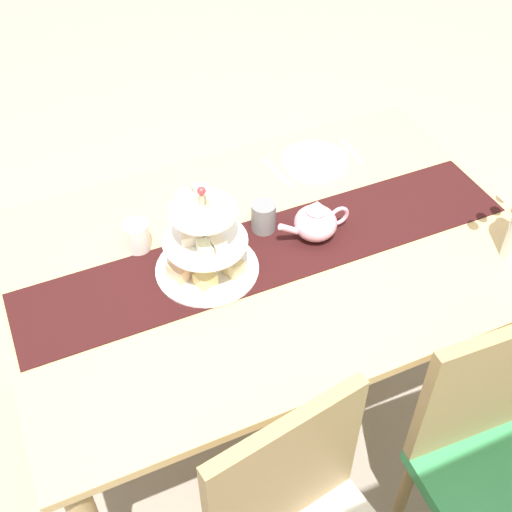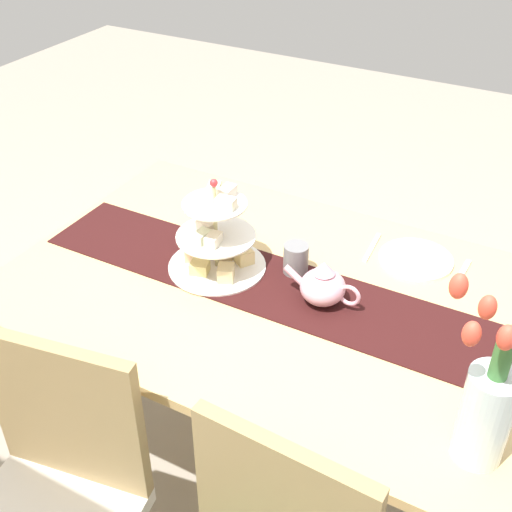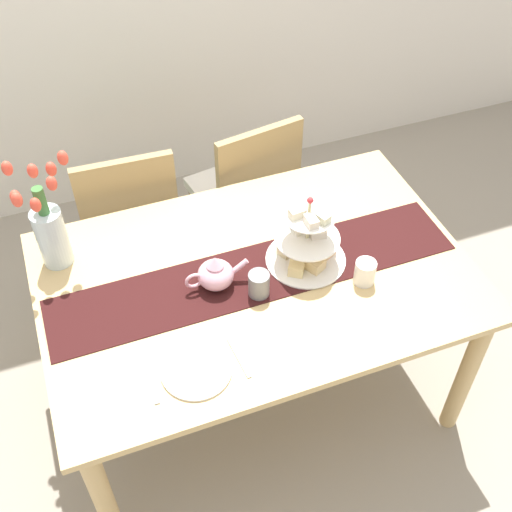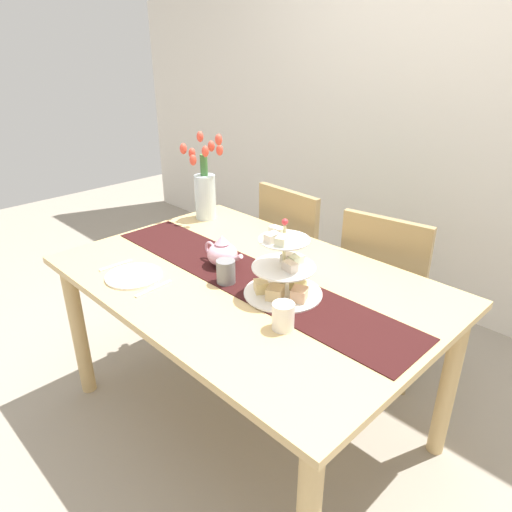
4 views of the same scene
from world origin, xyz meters
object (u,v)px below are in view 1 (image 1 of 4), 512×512
object	(u,v)px
tiered_cake_stand	(205,247)
mug_grey	(264,217)
dining_table	(269,273)
knife_left	(277,172)
teapot	(316,222)
dinner_plate_left	(315,161)
mug_white_text	(137,237)
fork_left	(351,152)
chair_left	(499,458)

from	to	relation	value
tiered_cake_stand	mug_grey	bearing A→B (deg)	-157.96
dining_table	knife_left	world-z (taller)	knife_left
teapot	dinner_plate_left	xyz separation A→B (m)	(-0.17, -0.33, -0.05)
knife_left	tiered_cake_stand	bearing A→B (deg)	40.55
knife_left	mug_white_text	size ratio (longest dim) A/B	1.79
mug_grey	tiered_cake_stand	bearing A→B (deg)	22.04
teapot	mug_white_text	size ratio (longest dim) A/B	2.51
knife_left	mug_grey	world-z (taller)	mug_grey
mug_white_text	mug_grey	bearing A→B (deg)	168.55
mug_white_text	dining_table	bearing A→B (deg)	154.45
dining_table	fork_left	size ratio (longest dim) A/B	10.48
chair_left	mug_white_text	xyz separation A→B (m)	(0.69, -0.91, 0.29)
tiered_cake_stand	dinner_plate_left	xyz separation A→B (m)	(-0.53, -0.33, -0.09)
knife_left	chair_left	bearing A→B (deg)	98.19
dinner_plate_left	fork_left	size ratio (longest dim) A/B	1.53
dining_table	chair_left	xyz separation A→B (m)	(-0.34, 0.75, -0.15)
dining_table	dinner_plate_left	xyz separation A→B (m)	(-0.33, -0.33, 0.10)
dinner_plate_left	fork_left	xyz separation A→B (m)	(-0.14, 0.00, -0.00)
tiered_cake_stand	dinner_plate_left	distance (m)	0.63
dinner_plate_left	knife_left	bearing A→B (deg)	0.00
chair_left	knife_left	distance (m)	1.11
dining_table	fork_left	bearing A→B (deg)	-145.04
dining_table	mug_white_text	size ratio (longest dim) A/B	16.55
fork_left	mug_grey	xyz separation A→B (m)	(0.45, 0.24, 0.05)
dinner_plate_left	knife_left	size ratio (longest dim) A/B	1.35
knife_left	teapot	bearing A→B (deg)	85.00
mug_white_text	chair_left	bearing A→B (deg)	127.03
chair_left	teapot	bearing A→B (deg)	-76.17
dining_table	mug_grey	distance (m)	0.18
chair_left	mug_grey	world-z (taller)	chair_left
mug_white_text	knife_left	bearing A→B (deg)	-163.36
fork_left	knife_left	size ratio (longest dim) A/B	0.88
tiered_cake_stand	fork_left	world-z (taller)	tiered_cake_stand
mug_grey	chair_left	bearing A→B (deg)	110.49
chair_left	fork_left	size ratio (longest dim) A/B	6.07
mug_grey	mug_white_text	bearing A→B (deg)	-11.45
knife_left	mug_grey	distance (m)	0.29
chair_left	tiered_cake_stand	world-z (taller)	tiered_cake_stand
tiered_cake_stand	mug_white_text	size ratio (longest dim) A/B	3.20
fork_left	chair_left	bearing A→B (deg)	82.83
chair_left	fork_left	distance (m)	1.11
dinner_plate_left	teapot	bearing A→B (deg)	62.18
dinner_plate_left	mug_grey	size ratio (longest dim) A/B	2.42
tiered_cake_stand	mug_grey	xyz separation A→B (m)	(-0.22, -0.09, -0.04)
fork_left	mug_white_text	world-z (taller)	mug_white_text
chair_left	tiered_cake_stand	bearing A→B (deg)	-54.35
dinner_plate_left	mug_white_text	distance (m)	0.70
knife_left	mug_grey	bearing A→B (deg)	56.13
mug_grey	dining_table	bearing A→B (deg)	76.40
dining_table	teapot	distance (m)	0.22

